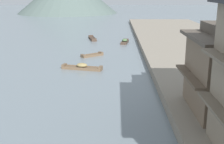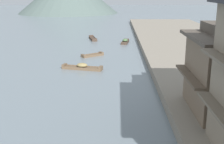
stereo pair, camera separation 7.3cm
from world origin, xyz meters
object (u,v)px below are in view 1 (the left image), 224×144
object	(u,v)px
boat_moored_second	(125,41)
boat_midriver_upstream	(82,67)
boat_moored_third	(92,39)
boat_midriver_drifting	(92,55)

from	to	relation	value
boat_moored_second	boat_midriver_upstream	world-z (taller)	boat_midriver_upstream
boat_moored_third	boat_moored_second	bearing A→B (deg)	-31.38
boat_midriver_upstream	boat_moored_second	bearing A→B (deg)	73.20
boat_moored_second	boat_midriver_upstream	xyz separation A→B (m)	(-5.69, -18.84, -0.01)
boat_moored_third	boat_midriver_upstream	world-z (taller)	boat_midriver_upstream
boat_midriver_drifting	boat_midriver_upstream	bearing A→B (deg)	-94.78
boat_moored_second	boat_moored_third	size ratio (longest dim) A/B	0.85
boat_moored_third	boat_midriver_drifting	world-z (taller)	boat_moored_third
boat_moored_second	boat_midriver_drifting	world-z (taller)	boat_moored_second
boat_midriver_drifting	boat_midriver_upstream	size ratio (longest dim) A/B	0.64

